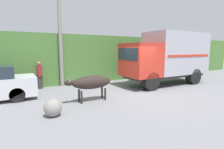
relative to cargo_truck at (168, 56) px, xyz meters
The scene contains 8 objects.
ground_plane 3.97m from the cargo_truck, 162.95° to the right, with size 60.00×60.00×0.00m, color gray.
hillside_embankment 6.80m from the cargo_truck, 119.40° to the left, with size 32.00×5.68×3.36m.
building_backdrop 8.77m from the cargo_truck, 149.57° to the left, with size 5.50×2.70×3.28m.
cargo_truck is the anchor object (origin of this frame).
brown_cow 6.24m from the cargo_truck, 169.33° to the right, with size 2.21×0.61×1.18m.
pedestrian_on_hill 8.26m from the cargo_truck, 160.59° to the left, with size 0.40×0.40×1.65m.
utility_pole 7.18m from the cargo_truck, 155.56° to the left, with size 0.90×0.24×6.63m.
roadside_rock 8.41m from the cargo_truck, 164.55° to the right, with size 0.63×0.63×0.63m.
Camera 1 is at (-5.73, -7.34, 2.34)m, focal length 28.00 mm.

